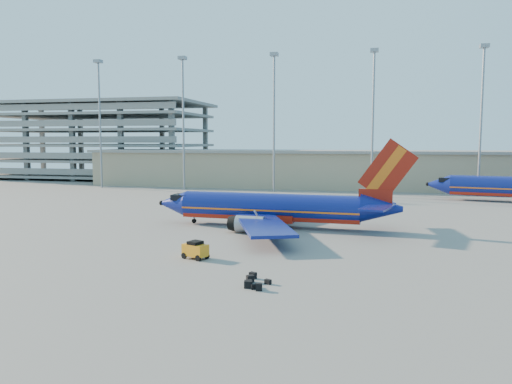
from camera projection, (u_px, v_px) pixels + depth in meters
ground at (241, 231)px, 59.21m from camera, size 220.00×220.00×0.00m
terminal_building at (349, 169)px, 112.72m from camera, size 122.00×16.00×8.50m
parking_garage at (99, 137)px, 143.72m from camera, size 62.00×32.00×21.40m
light_mast_row at (322, 107)px, 100.86m from camera, size 101.60×1.60×28.65m
aircraft_main at (276, 208)px, 61.53m from camera, size 32.39×31.12×10.96m
baggage_tug at (195, 249)px, 45.15m from camera, size 2.61×2.12×1.62m
luggage_pile at (253, 282)px, 36.89m from camera, size 2.05×3.45×0.54m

